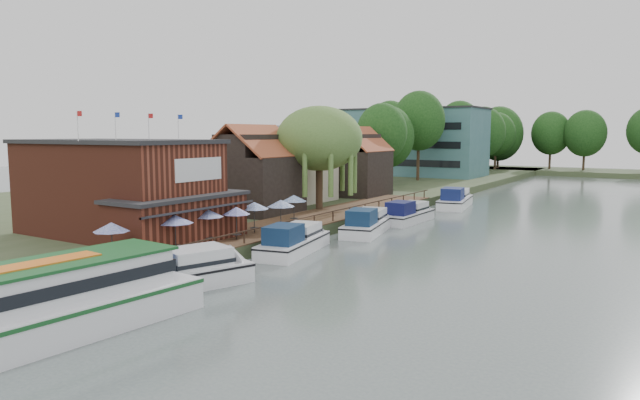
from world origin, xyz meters
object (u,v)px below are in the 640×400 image
Objects in this scene: pub at (135,188)px; umbrella_4 at (254,217)px; willow at (319,158)px; cottage_b at (287,164)px; hotel_block at (414,142)px; cruiser_2 at (367,220)px; cottage_a at (252,169)px; umbrella_6 at (294,209)px; cruiser_0 at (170,267)px; umbrella_0 at (112,242)px; cruiser_1 at (294,237)px; cruiser_4 at (455,197)px; tour_boat at (29,304)px; umbrella_5 at (281,215)px; umbrella_3 at (236,223)px; cruiser_3 at (408,211)px; cottage_c at (356,161)px; umbrella_1 at (175,233)px; umbrella_2 at (208,226)px; swan at (111,320)px.

umbrella_4 is (6.56, 5.80, -2.36)m from pub.
cottage_b is at bearing 146.31° from willow.
hotel_block is 58.77m from cruiser_2.
cottage_a is 3.62× the size of umbrella_6.
umbrella_0 is at bearing -158.14° from cruiser_0.
hotel_block is 68.24m from cruiser_1.
umbrella_4 is (0.81, 12.40, 0.00)m from umbrella_0.
cruiser_0 is at bearing -101.65° from cruiser_4.
cruiser_2 is 30.95m from tour_boat.
umbrella_5 reaches higher than cruiser_4.
cottage_a is 15.02m from umbrella_3.
cruiser_2 is at bearing -29.09° from willow.
umbrella_6 is (7.32, -3.51, -2.96)m from cottage_a.
cottage_a reaches higher than umbrella_4.
cottage_c is at bearing 137.68° from cruiser_3.
tour_boat reaches higher than cruiser_2.
cruiser_0 is at bearing -31.56° from pub.
hotel_block reaches higher than cottage_a.
umbrella_1 is at bearing -107.23° from cruiser_4.
cottage_b is at bearing 106.70° from cottage_a.
umbrella_5 is at bearing -71.79° from umbrella_6.
pub is 6.93m from umbrella_2.
umbrella_2 is at bearing 115.01° from swan.
umbrella_1 is (7.60, -17.38, -2.96)m from cottage_a.
willow is (11.50, -51.00, -0.94)m from hotel_block.
cottage_c is 23.57m from umbrella_6.
umbrella_5 and umbrella_6 have the same top height.
willow reaches higher than cruiser_1.
cottage_b reaches higher than cruiser_0.
cottage_c is 50.64m from tour_boat.
cottage_a is 0.85× the size of cruiser_4.
umbrella_0 is 8.81m from swan.
hotel_block reaches higher than umbrella_1.
umbrella_2 is 16.78m from tour_boat.
cruiser_2 is (15.13, -9.25, -4.09)m from cottage_b.
pub is 38.91m from cruiser_4.
cruiser_3 is at bearing 65.74° from umbrella_6.
umbrella_0 is 9.56m from umbrella_3.
willow is 4.39× the size of umbrella_5.
umbrella_5 is 0.26× the size of cruiser_3.
cottage_c is 29.11m from umbrella_4.
umbrella_2 is 0.26× the size of cruiser_3.
cruiser_4 is (5.51, 25.42, -1.06)m from umbrella_6.
umbrella_0 reaches higher than cruiser_0.
umbrella_1 is at bearing -97.65° from umbrella_3.
umbrella_3 is at bearing -101.94° from cruiser_3.
umbrella_0 is at bearing -96.70° from umbrella_5.
umbrella_6 is at bearing 88.19° from umbrella_0.
cottage_c is 41.83m from cruiser_0.
umbrella_1 is 26.25m from cruiser_3.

